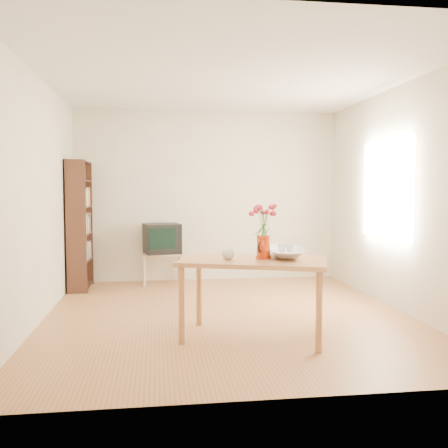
{
  "coord_description": "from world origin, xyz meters",
  "views": [
    {
      "loc": [
        -0.78,
        -5.42,
        1.4
      ],
      "look_at": [
        0.0,
        0.3,
        1.0
      ],
      "focal_mm": 40.0,
      "sensor_mm": 36.0,
      "label": 1
    }
  ],
  "objects": [
    {
      "name": "flowers",
      "position": [
        0.22,
        -0.84,
        1.14
      ],
      "size": [
        0.25,
        0.25,
        0.36
      ],
      "primitive_type": null,
      "color": "#D13148",
      "rests_on": "pitcher"
    },
    {
      "name": "bookshelf",
      "position": [
        -1.85,
        1.75,
        0.84
      ],
      "size": [
        0.28,
        0.7,
        1.8
      ],
      "color": "black",
      "rests_on": "ground"
    },
    {
      "name": "mug",
      "position": [
        -0.12,
        -0.86,
        0.8
      ],
      "size": [
        0.13,
        0.13,
        0.09
      ],
      "primitive_type": "imported",
      "rotation": [
        0.0,
        0.0,
        3.09
      ],
      "color": "white",
      "rests_on": "table"
    },
    {
      "name": "table",
      "position": [
        0.12,
        -0.86,
        0.66
      ],
      "size": [
        1.52,
        1.16,
        0.75
      ],
      "rotation": [
        0.0,
        0.0,
        -0.33
      ],
      "color": "#A06236",
      "rests_on": "ground"
    },
    {
      "name": "room",
      "position": [
        0.03,
        0.0,
        1.3
      ],
      "size": [
        4.5,
        4.5,
        4.5
      ],
      "color": "brown",
      "rests_on": "ground"
    },
    {
      "name": "bowl",
      "position": [
        0.47,
        -0.73,
        0.99
      ],
      "size": [
        0.59,
        0.59,
        0.47
      ],
      "primitive_type": "imported",
      "rotation": [
        0.0,
        0.0,
        -0.19
      ],
      "color": "white",
      "rests_on": "table"
    },
    {
      "name": "teacup_a",
      "position": [
        0.43,
        -0.73,
        0.94
      ],
      "size": [
        0.11,
        0.11,
        0.07
      ],
      "primitive_type": "imported",
      "rotation": [
        0.0,
        0.0,
        0.93
      ],
      "color": "white",
      "rests_on": "bowl"
    },
    {
      "name": "tv_stand",
      "position": [
        -0.7,
        1.97,
        0.39
      ],
      "size": [
        0.6,
        0.45,
        0.46
      ],
      "color": "tan",
      "rests_on": "ground"
    },
    {
      "name": "teacup_b",
      "position": [
        0.51,
        -0.71,
        0.94
      ],
      "size": [
        0.09,
        0.09,
        0.07
      ],
      "primitive_type": "imported",
      "rotation": [
        0.0,
        0.0,
        1.72
      ],
      "color": "white",
      "rests_on": "bowl"
    },
    {
      "name": "pitcher",
      "position": [
        0.22,
        -0.83,
        0.85
      ],
      "size": [
        0.15,
        0.2,
        0.22
      ],
      "rotation": [
        0.0,
        0.0,
        -0.58
      ],
      "color": "#BC300B",
      "rests_on": "table"
    },
    {
      "name": "television",
      "position": [
        -0.7,
        1.98,
        0.68
      ],
      "size": [
        0.58,
        0.55,
        0.44
      ],
      "rotation": [
        0.0,
        0.0,
        0.19
      ],
      "color": "black",
      "rests_on": "tv_stand"
    }
  ]
}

